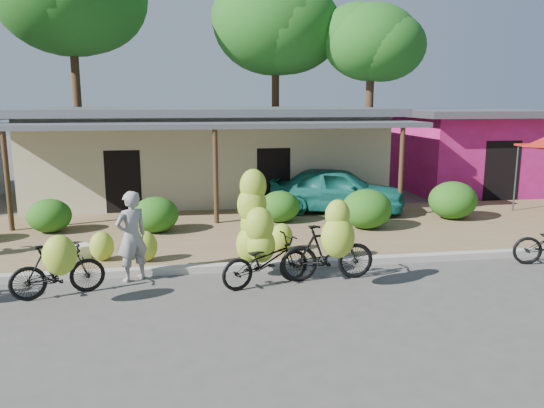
{
  "coord_description": "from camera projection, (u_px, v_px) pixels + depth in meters",
  "views": [
    {
      "loc": [
        -0.83,
        -8.99,
        3.63
      ],
      "look_at": [
        1.16,
        3.22,
        1.2
      ],
      "focal_mm": 35.0,
      "sensor_mm": 36.0,
      "label": 1
    }
  ],
  "objects": [
    {
      "name": "ground",
      "position": [
        237.0,
        305.0,
        9.54
      ],
      "size": [
        100.0,
        100.0,
        0.0
      ],
      "primitive_type": "plane",
      "color": "#474542",
      "rests_on": "ground"
    },
    {
      "name": "sidewalk",
      "position": [
        219.0,
        234.0,
        14.37
      ],
      "size": [
        60.0,
        6.0,
        0.12
      ],
      "primitive_type": "cube",
      "color": "olive",
      "rests_on": "ground"
    },
    {
      "name": "curb",
      "position": [
        228.0,
        267.0,
        11.46
      ],
      "size": [
        60.0,
        0.25,
        0.15
      ],
      "primitive_type": "cube",
      "color": "#A8A399",
      "rests_on": "ground"
    },
    {
      "name": "shop_main",
      "position": [
        208.0,
        152.0,
        19.79
      ],
      "size": [
        13.0,
        8.5,
        3.35
      ],
      "color": "#C5B995",
      "rests_on": "ground"
    },
    {
      "name": "shop_pink",
      "position": [
        468.0,
        149.0,
        21.52
      ],
      "size": [
        6.0,
        6.0,
        3.25
      ],
      "color": "#D02083",
      "rests_on": "ground"
    },
    {
      "name": "tree_center_right",
      "position": [
        271.0,
        23.0,
        24.77
      ],
      "size": [
        5.89,
        5.83,
        9.43
      ],
      "color": "#442D1B",
      "rests_on": "ground"
    },
    {
      "name": "tree_near_right",
      "position": [
        367.0,
        40.0,
        23.65
      ],
      "size": [
        4.44,
        4.26,
        7.91
      ],
      "color": "#442D1B",
      "rests_on": "ground"
    },
    {
      "name": "hedge_1",
      "position": [
        49.0,
        216.0,
        14.25
      ],
      "size": [
        1.16,
        1.05,
        0.91
      ],
      "primitive_type": "ellipsoid",
      "color": "#1C5112",
      "rests_on": "sidewalk"
    },
    {
      "name": "hedge_2",
      "position": [
        155.0,
        215.0,
        14.26
      ],
      "size": [
        1.24,
        1.11,
        0.96
      ],
      "primitive_type": "ellipsoid",
      "color": "#1C5112",
      "rests_on": "sidewalk"
    },
    {
      "name": "hedge_3",
      "position": [
        280.0,
        207.0,
        15.47
      ],
      "size": [
        1.17,
        1.06,
        0.92
      ],
      "primitive_type": "ellipsoid",
      "color": "#1C5112",
      "rests_on": "sidewalk"
    },
    {
      "name": "hedge_4",
      "position": [
        367.0,
        209.0,
        14.67
      ],
      "size": [
        1.41,
        1.27,
        1.1
      ],
      "primitive_type": "ellipsoid",
      "color": "#1C5112",
      "rests_on": "sidewalk"
    },
    {
      "name": "hedge_5",
      "position": [
        453.0,
        200.0,
        15.87
      ],
      "size": [
        1.45,
        1.3,
        1.13
      ],
      "primitive_type": "ellipsoid",
      "color": "#1C5112",
      "rests_on": "sidewalk"
    },
    {
      "name": "bike_left",
      "position": [
        58.0,
        267.0,
        9.75
      ],
      "size": [
        1.77,
        1.36,
        1.34
      ],
      "rotation": [
        0.0,
        0.0,
        1.89
      ],
      "color": "black",
      "rests_on": "ground"
    },
    {
      "name": "bike_center",
      "position": [
        260.0,
        241.0,
        10.62
      ],
      "size": [
        2.01,
        1.42,
        2.28
      ],
      "rotation": [
        0.0,
        0.0,
        1.9
      ],
      "color": "black",
      "rests_on": "ground"
    },
    {
      "name": "bike_right",
      "position": [
        330.0,
        247.0,
        10.6
      ],
      "size": [
        1.95,
        1.22,
        1.79
      ],
      "rotation": [
        0.0,
        0.0,
        1.59
      ],
      "color": "black",
      "rests_on": "ground"
    },
    {
      "name": "loose_banana_a",
      "position": [
        102.0,
        246.0,
        11.74
      ],
      "size": [
        0.53,
        0.45,
        0.66
      ],
      "primitive_type": "ellipsoid",
      "color": "#A5CA32",
      "rests_on": "sidewalk"
    },
    {
      "name": "loose_banana_b",
      "position": [
        145.0,
        246.0,
        11.67
      ],
      "size": [
        0.55,
        0.47,
        0.69
      ],
      "primitive_type": "ellipsoid",
      "color": "#A5CA32",
      "rests_on": "sidewalk"
    },
    {
      "name": "loose_banana_c",
      "position": [
        282.0,
        237.0,
        12.49
      ],
      "size": [
        0.53,
        0.45,
        0.67
      ],
      "primitive_type": "ellipsoid",
      "color": "#A5CA32",
      "rests_on": "sidewalk"
    },
    {
      "name": "sack_near",
      "position": [
        70.0,
        253.0,
        11.85
      ],
      "size": [
        0.94,
        0.71,
        0.3
      ],
      "primitive_type": "cube",
      "rotation": [
        0.0,
        0.0,
        0.41
      ],
      "color": "beige",
      "rests_on": "sidewalk"
    },
    {
      "name": "sack_far",
      "position": [
        68.0,
        253.0,
        11.92
      ],
      "size": [
        0.81,
        0.78,
        0.28
      ],
      "primitive_type": "cube",
      "rotation": [
        0.0,
        0.0,
        -0.73
      ],
      "color": "beige",
      "rests_on": "sidewalk"
    },
    {
      "name": "vendor",
      "position": [
        132.0,
        236.0,
        10.7
      ],
      "size": [
        0.81,
        0.75,
        1.86
      ],
      "primitive_type": "imported",
      "rotation": [
        0.0,
        0.0,
        3.74
      ],
      "color": "gray",
      "rests_on": "ground"
    },
    {
      "name": "teal_van",
      "position": [
        337.0,
        190.0,
        16.77
      ],
      "size": [
        4.57,
        3.09,
        1.45
      ],
      "primitive_type": "imported",
      "rotation": [
        0.0,
        0.0,
        1.21
      ],
      "color": "#17685F",
      "rests_on": "sidewalk"
    }
  ]
}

